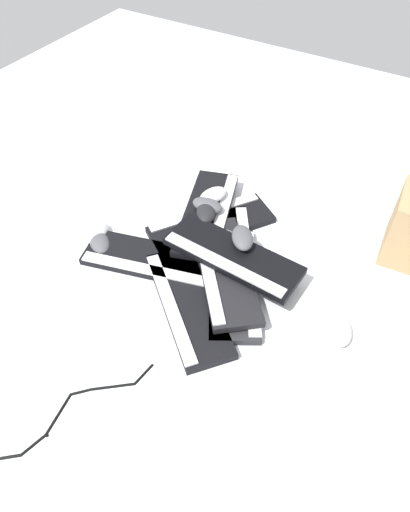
% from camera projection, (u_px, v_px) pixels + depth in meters
% --- Properties ---
extents(ground_plane, '(3.20, 3.20, 0.00)m').
position_uv_depth(ground_plane, '(201.00, 250.00, 1.54)').
color(ground_plane, silver).
extents(keyboard_0, '(0.40, 0.43, 0.03)m').
position_uv_depth(keyboard_0, '(187.00, 304.00, 1.37)').
color(keyboard_0, black).
rests_on(keyboard_0, ground).
extents(keyboard_1, '(0.46, 0.35, 0.03)m').
position_uv_depth(keyboard_1, '(234.00, 282.00, 1.43)').
color(keyboard_1, '#232326').
rests_on(keyboard_1, ground).
extents(keyboard_2, '(0.45, 0.36, 0.03)m').
position_uv_depth(keyboard_2, '(230.00, 254.00, 1.51)').
color(keyboard_2, black).
rests_on(keyboard_2, ground).
extents(keyboard_3, '(0.45, 0.37, 0.03)m').
position_uv_depth(keyboard_3, '(211.00, 224.00, 1.61)').
color(keyboard_3, black).
rests_on(keyboard_3, ground).
extents(keyboard_4, '(0.26, 0.46, 0.03)m').
position_uv_depth(keyboard_4, '(150.00, 260.00, 1.49)').
color(keyboard_4, black).
rests_on(keyboard_4, ground).
extents(keyboard_5, '(0.43, 0.40, 0.03)m').
position_uv_depth(keyboard_5, '(224.00, 270.00, 1.42)').
color(keyboard_5, black).
rests_on(keyboard_5, keyboard_1).
extents(keyboard_6, '(0.46, 0.28, 0.03)m').
position_uv_depth(keyboard_6, '(208.00, 213.00, 1.60)').
color(keyboard_6, black).
rests_on(keyboard_6, keyboard_3).
extents(keyboard_7, '(0.18, 0.45, 0.03)m').
position_uv_depth(keyboard_7, '(232.00, 256.00, 1.42)').
color(keyboard_7, black).
rests_on(keyboard_7, keyboard_5).
extents(mouse_0, '(0.13, 0.11, 0.04)m').
position_uv_depth(mouse_0, '(206.00, 212.00, 1.55)').
color(mouse_0, black).
rests_on(mouse_0, keyboard_6).
extents(mouse_1, '(0.13, 0.10, 0.04)m').
position_uv_depth(mouse_1, '(213.00, 195.00, 1.61)').
color(mouse_1, silver).
rests_on(mouse_1, keyboard_6).
extents(mouse_2, '(0.07, 0.11, 0.04)m').
position_uv_depth(mouse_2, '(207.00, 205.00, 1.57)').
color(mouse_2, '#4C4C51').
rests_on(mouse_2, keyboard_6).
extents(mouse_3, '(0.13, 0.10, 0.04)m').
position_uv_depth(mouse_3, '(340.00, 330.00, 1.30)').
color(mouse_3, '#B7B7BC').
rests_on(mouse_3, ground).
extents(mouse_4, '(0.11, 0.13, 0.04)m').
position_uv_depth(mouse_4, '(229.00, 241.00, 1.50)').
color(mouse_4, '#B7B7BC').
rests_on(mouse_4, keyboard_2).
extents(mouse_5, '(0.12, 0.08, 0.04)m').
position_uv_depth(mouse_5, '(97.00, 234.00, 1.57)').
color(mouse_5, '#B7B7BC').
rests_on(mouse_5, ground).
extents(mouse_6, '(0.13, 0.12, 0.04)m').
position_uv_depth(mouse_6, '(242.00, 238.00, 1.43)').
color(mouse_6, '#4C4C51').
rests_on(mouse_6, keyboard_7).
extents(mouse_7, '(0.12, 0.13, 0.04)m').
position_uv_depth(mouse_7, '(100.00, 243.00, 1.54)').
color(mouse_7, '#4C4C51').
rests_on(mouse_7, ground).
extents(cable_0, '(0.41, 0.19, 0.01)m').
position_uv_depth(cable_0, '(77.00, 408.00, 1.16)').
color(cable_0, black).
rests_on(cable_0, ground).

